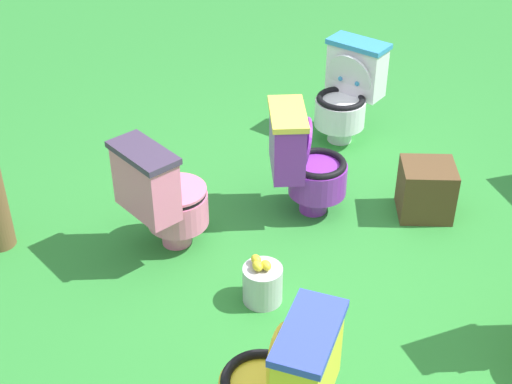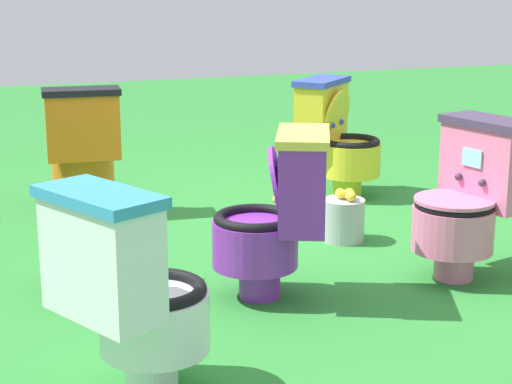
# 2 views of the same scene
# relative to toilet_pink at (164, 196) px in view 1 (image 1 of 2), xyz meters

# --- Properties ---
(ground) EXTENTS (14.00, 14.00, 0.00)m
(ground) POSITION_rel_toilet_pink_xyz_m (0.61, 0.85, -0.37)
(ground) COLOR #2D8433
(toilet_pink) EXTENTS (0.51, 0.58, 0.73)m
(toilet_pink) POSITION_rel_toilet_pink_xyz_m (0.00, 0.00, 0.00)
(toilet_pink) COLOR pink
(toilet_pink) RESTS_ON ground
(toilet_yellow) EXTENTS (0.63, 0.63, 0.73)m
(toilet_yellow) POSITION_rel_toilet_pink_xyz_m (1.54, -0.07, 0.00)
(toilet_yellow) COLOR yellow
(toilet_yellow) RESTS_ON ground
(toilet_purple) EXTENTS (0.57, 0.61, 0.73)m
(toilet_purple) POSITION_rel_toilet_pink_xyz_m (0.04, 0.92, 0.00)
(toilet_purple) COLOR purple
(toilet_purple) RESTS_ON ground
(toilet_white) EXTENTS (0.58, 0.62, 0.73)m
(toilet_white) POSITION_rel_toilet_pink_xyz_m (-0.65, 1.69, 0.00)
(toilet_white) COLOR white
(toilet_white) RESTS_ON ground
(small_crate) EXTENTS (0.43, 0.44, 0.35)m
(small_crate) POSITION_rel_toilet_pink_xyz_m (0.42, 1.60, -0.20)
(small_crate) COLOR brown
(small_crate) RESTS_ON ground
(lemon_bucket) EXTENTS (0.22, 0.22, 0.28)m
(lemon_bucket) POSITION_rel_toilet_pink_xyz_m (0.68, 0.29, -0.25)
(lemon_bucket) COLOR #B7B7BF
(lemon_bucket) RESTS_ON ground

